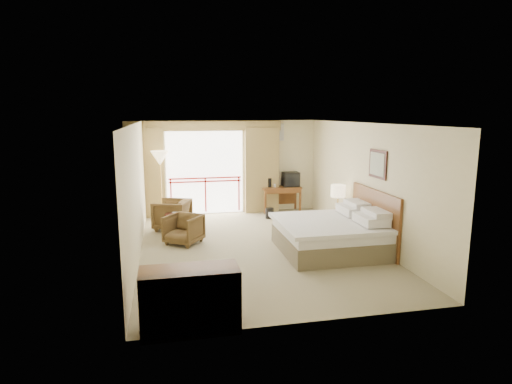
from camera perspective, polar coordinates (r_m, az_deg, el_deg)
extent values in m
plane|color=gray|center=(9.50, 0.16, -7.36)|extent=(7.00, 7.00, 0.00)
plane|color=white|center=(9.04, 0.17, 9.15)|extent=(7.00, 7.00, 0.00)
plane|color=beige|center=(12.58, -3.20, 3.36)|extent=(5.00, 0.00, 5.00)
plane|color=beige|center=(5.88, 7.40, -5.05)|extent=(5.00, 0.00, 5.00)
plane|color=beige|center=(8.99, -15.61, 0.10)|extent=(0.00, 7.00, 7.00)
plane|color=beige|center=(9.99, 14.32, 1.18)|extent=(0.00, 7.00, 7.00)
plane|color=white|center=(12.48, -6.81, 2.55)|extent=(2.40, 0.00, 2.40)
cube|color=red|center=(12.50, -6.78, 1.41)|extent=(2.09, 0.03, 0.04)
cube|color=red|center=(12.48, -6.79, 1.86)|extent=(2.09, 0.03, 0.04)
cube|color=red|center=(12.52, -11.26, -0.57)|extent=(0.04, 0.03, 1.00)
cube|color=red|center=(12.57, -6.74, -0.39)|extent=(0.04, 0.03, 1.00)
cube|color=red|center=(12.69, -2.29, -0.22)|extent=(0.04, 0.03, 1.00)
cube|color=olive|center=(12.31, -14.44, 2.42)|extent=(1.00, 0.26, 2.50)
cube|color=olive|center=(12.60, 0.74, 2.93)|extent=(1.00, 0.26, 2.50)
cube|color=olive|center=(12.27, -6.91, 8.75)|extent=(4.40, 0.22, 0.28)
cube|color=silver|center=(12.73, 2.62, 7.97)|extent=(0.50, 0.04, 0.50)
cube|color=brown|center=(9.30, 9.78, -6.63)|extent=(2.05, 2.00, 0.40)
cube|color=white|center=(9.21, 9.84, -4.84)|extent=(2.01, 1.96, 0.22)
cube|color=white|center=(9.16, 9.58, -4.08)|extent=(2.09, 2.06, 0.08)
cube|color=white|center=(9.03, 15.09, -3.53)|extent=(0.50, 0.75, 0.18)
cube|color=white|center=(9.82, 12.72, -2.31)|extent=(0.50, 0.75, 0.18)
cube|color=white|center=(9.06, 15.86, -2.74)|extent=(0.40, 0.70, 0.14)
cube|color=white|center=(9.85, 13.44, -1.58)|extent=(0.40, 0.70, 0.14)
cube|color=#5E3014|center=(9.59, 15.50, -3.54)|extent=(0.06, 2.10, 1.30)
cube|color=black|center=(9.39, 15.94, 3.60)|extent=(0.03, 0.72, 0.60)
cube|color=silver|center=(9.38, 15.83, 3.59)|extent=(0.01, 0.60, 0.48)
cube|color=#5E3014|center=(10.75, 10.86, -3.94)|extent=(0.38, 0.45, 0.53)
cylinder|color=tan|center=(10.72, 10.81, -2.29)|extent=(0.15, 0.15, 0.04)
cylinder|color=tan|center=(10.68, 10.84, -1.30)|extent=(0.03, 0.03, 0.38)
cylinder|color=#FFE5B2|center=(10.63, 10.89, 0.15)|extent=(0.36, 0.36, 0.29)
cube|color=black|center=(10.52, 10.98, -2.53)|extent=(0.21, 0.17, 0.09)
cube|color=#5E3014|center=(12.72, 3.33, 0.62)|extent=(1.15, 0.56, 0.05)
cube|color=#5E3014|center=(12.44, 1.26, -1.35)|extent=(0.06, 0.06, 0.71)
cube|color=#5E3014|center=(12.72, 5.90, -1.14)|extent=(0.06, 0.06, 0.71)
cube|color=#5E3014|center=(12.90, 0.77, -0.92)|extent=(0.06, 0.06, 0.71)
cube|color=#5E3014|center=(13.17, 5.26, -0.73)|extent=(0.06, 0.06, 0.71)
cube|color=#5E3014|center=(13.01, 3.04, -0.49)|extent=(1.06, 0.03, 0.53)
cube|color=#5E3014|center=(12.50, 3.63, 0.08)|extent=(1.06, 0.03, 0.12)
cube|color=black|center=(12.77, 4.65, 1.71)|extent=(0.47, 0.37, 0.43)
cube|color=black|center=(12.59, 4.88, 1.58)|extent=(0.43, 0.02, 0.35)
cylinder|color=black|center=(12.61, 1.81, 1.26)|extent=(0.14, 0.14, 0.27)
cylinder|color=white|center=(12.61, 2.52, 0.86)|extent=(0.09, 0.09, 0.10)
cylinder|color=black|center=(11.97, 1.83, -2.84)|extent=(0.28, 0.28, 0.29)
imported|color=#4C371D|center=(11.13, -11.06, -4.86)|extent=(1.08, 1.06, 0.76)
imported|color=#4C371D|center=(9.89, -9.57, -6.78)|extent=(1.01, 1.01, 0.67)
cylinder|color=black|center=(10.45, -10.76, -2.96)|extent=(0.48, 0.48, 0.04)
cylinder|color=black|center=(10.52, -10.71, -4.29)|extent=(0.06, 0.06, 0.48)
cylinder|color=black|center=(10.58, -10.67, -5.55)|extent=(0.35, 0.35, 0.03)
imported|color=white|center=(10.45, -10.76, -2.86)|extent=(0.29, 0.30, 0.02)
cylinder|color=tan|center=(12.15, -12.38, -3.53)|extent=(0.31, 0.31, 0.03)
cylinder|color=tan|center=(11.98, -12.53, 0.24)|extent=(0.03, 0.03, 1.65)
cone|color=#FFE5B2|center=(11.86, -12.70, 4.44)|extent=(0.49, 0.49, 0.39)
cube|color=#5E3014|center=(6.00, -8.76, -14.01)|extent=(1.32, 0.55, 0.88)
cube|color=black|center=(5.75, -8.60, -15.14)|extent=(1.21, 0.02, 0.77)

